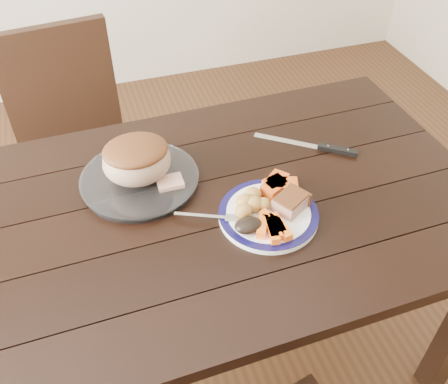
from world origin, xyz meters
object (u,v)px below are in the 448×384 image
object	(u,v)px
chair_far	(75,138)
dinner_plate	(268,215)
dining_table	(195,231)
carving_knife	(325,148)
pork_slice	(290,203)
fork	(214,217)
serving_platter	(140,180)
roast_joint	(137,161)

from	to	relation	value
chair_far	dinner_plate	world-z (taller)	chair_far
chair_far	dinner_plate	xyz separation A→B (m)	(0.46, -0.83, 0.23)
dining_table	carving_knife	world-z (taller)	carving_knife
chair_far	dining_table	bearing A→B (deg)	103.83
chair_far	pork_slice	bearing A→B (deg)	114.58
chair_far	carving_knife	bearing A→B (deg)	132.61
fork	carving_knife	distance (m)	0.45
dining_table	carving_knife	distance (m)	0.47
dinner_plate	fork	xyz separation A→B (m)	(-0.14, 0.03, 0.01)
serving_platter	fork	bearing A→B (deg)	-54.54
fork	carving_knife	world-z (taller)	fork
dinner_plate	fork	size ratio (longest dim) A/B	1.54
dinner_plate	carving_knife	world-z (taller)	dinner_plate
serving_platter	roast_joint	xyz separation A→B (m)	(0.00, 0.00, 0.07)
dinner_plate	pork_slice	size ratio (longest dim) A/B	3.17
dining_table	dinner_plate	distance (m)	0.22
fork	chair_far	bearing A→B (deg)	135.85
fork	serving_platter	bearing A→B (deg)	149.97
pork_slice	fork	xyz separation A→B (m)	(-0.20, 0.03, -0.02)
chair_far	carving_knife	distance (m)	0.98
chair_far	pork_slice	distance (m)	1.02
roast_joint	carving_knife	xyz separation A→B (m)	(0.56, -0.02, -0.07)
dinner_plate	roast_joint	bearing A→B (deg)	140.84
dining_table	serving_platter	bearing A→B (deg)	129.10
pork_slice	roast_joint	world-z (taller)	roast_joint
chair_far	roast_joint	bearing A→B (deg)	98.51
serving_platter	dinner_plate	bearing A→B (deg)	-39.16
chair_far	dinner_plate	bearing A→B (deg)	111.76
pork_slice	carving_knife	distance (m)	0.31
roast_joint	serving_platter	bearing A→B (deg)	180.00
dining_table	roast_joint	world-z (taller)	roast_joint
chair_far	carving_knife	world-z (taller)	chair_far
serving_platter	pork_slice	xyz separation A→B (m)	(0.35, -0.24, 0.03)
chair_far	pork_slice	world-z (taller)	chair_far
chair_far	carving_knife	xyz separation A→B (m)	(0.73, -0.62, 0.23)
chair_far	dinner_plate	size ratio (longest dim) A/B	3.58
dinner_plate	serving_platter	bearing A→B (deg)	140.84
dining_table	pork_slice	xyz separation A→B (m)	(0.23, -0.10, 0.13)
serving_platter	pork_slice	distance (m)	0.43
fork	carving_knife	xyz separation A→B (m)	(0.41, 0.19, -0.01)
fork	carving_knife	size ratio (longest dim) A/B	0.63
pork_slice	fork	size ratio (longest dim) A/B	0.49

